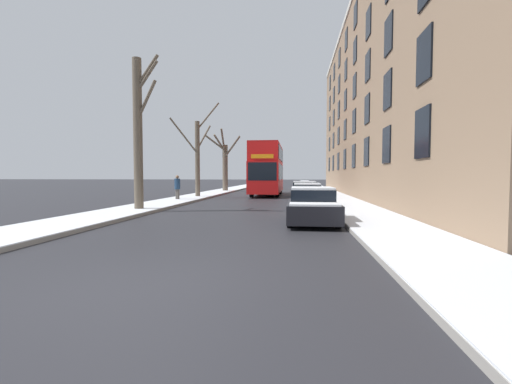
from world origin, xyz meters
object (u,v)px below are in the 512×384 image
Objects in this scene: double_decker_bus at (267,167)px; pedestrian_left_sidewalk at (177,187)px; parked_car_0 at (312,207)px; bare_tree_left_0 at (139,130)px; parked_car_1 at (307,197)px; bare_tree_left_2 at (225,163)px; bare_tree_left_1 at (197,155)px; parked_car_2 at (304,192)px; parked_car_3 at (303,190)px.

double_decker_bus is 10.24m from pedestrian_left_sidewalk.
parked_car_0 is at bearing -7.55° from pedestrian_left_sidewalk.
double_decker_bus is (5.29, 15.32, -1.54)m from bare_tree_left_0.
pedestrian_left_sidewalk reaches higher than parked_car_1.
bare_tree_left_2 reaches higher than pedestrian_left_sidewalk.
bare_tree_left_0 is 1.13× the size of bare_tree_left_2.
bare_tree_left_0 is 16.28m from double_decker_bus.
parked_car_1 is (-0.00, 6.06, 0.00)m from parked_car_0.
bare_tree_left_1 is 16.68m from parked_car_0.
bare_tree_left_1 reaches higher than double_decker_bus.
parked_car_0 is 0.97× the size of parked_car_1.
bare_tree_left_0 is at bearing -135.55° from parked_car_2.
double_decker_bus is 13.18m from parked_car_1.
parked_car_3 is at bearing 57.80° from bare_tree_left_0.
pedestrian_left_sidewalk is (-9.04, 4.33, 0.38)m from parked_car_1.
parked_car_0 is at bearing -90.00° from parked_car_2.
bare_tree_left_0 is 0.99× the size of bare_tree_left_1.
parked_car_1 is 2.23× the size of pedestrian_left_sidewalk.
double_decker_bus is 4.21m from parked_car_3.
bare_tree_left_2 is at bearing 137.44° from parked_car_3.
bare_tree_left_1 is 1.90× the size of parked_car_1.
double_decker_bus reaches higher than parked_car_3.
bare_tree_left_0 is 12.47m from parked_car_2.
parked_car_0 is 0.96× the size of parked_car_2.
double_decker_bus reaches higher than pedestrian_left_sidewalk.
parked_car_0 is (3.25, -18.68, -1.97)m from double_decker_bus.
parked_car_1 is (8.60, -7.95, -2.84)m from bare_tree_left_1.
parked_car_2 reaches higher than parked_car_1.
bare_tree_left_1 reaches higher than pedestrian_left_sidewalk.
bare_tree_left_2 is 3.71× the size of pedestrian_left_sidewalk.
double_decker_bus is at bearing 115.11° from parked_car_2.
pedestrian_left_sidewalk is at bearing 154.39° from parked_car_1.
bare_tree_left_1 is 4.22× the size of pedestrian_left_sidewalk.
pedestrian_left_sidewalk reaches higher than parked_car_0.
parked_car_0 is (8.54, -3.36, -3.50)m from bare_tree_left_0.
bare_tree_left_2 is 14.61m from pedestrian_left_sidewalk.
parked_car_3 is (3.25, -1.75, -2.01)m from double_decker_bus.
parked_car_2 is (8.60, -2.27, -2.83)m from bare_tree_left_1.
pedestrian_left_sidewalk is (-0.50, 7.03, -3.12)m from bare_tree_left_0.
parked_car_0 reaches higher than parked_car_3.
bare_tree_left_1 is at bearing 90.32° from bare_tree_left_0.
parked_car_0 is 16.93m from parked_car_3.
parked_car_3 is at bearing 18.73° from bare_tree_left_1.
double_decker_bus is at bearing 104.44° from parked_car_1.
parked_car_0 is 2.15× the size of pedestrian_left_sidewalk.
parked_car_2 reaches higher than parked_car_3.
parked_car_2 is at bearing 90.00° from parked_car_0.
pedestrian_left_sidewalk is (-9.04, -1.35, 0.37)m from parked_car_2.
bare_tree_left_0 is at bearing -89.68° from bare_tree_left_1.
bare_tree_left_2 is at bearing 123.32° from parked_car_2.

